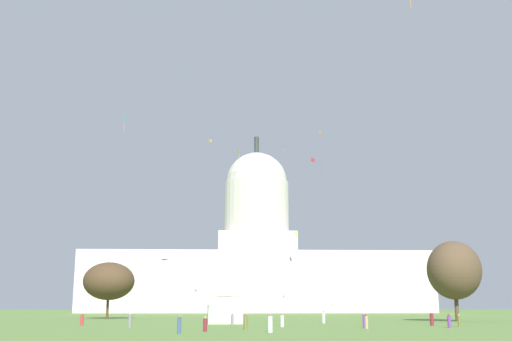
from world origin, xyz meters
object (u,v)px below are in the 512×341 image
(kite_green_low, at_px, (197,262))
(person_grey_mid_right, at_px, (232,320))
(person_maroon_near_tree_east, at_px, (432,319))
(person_tan_back_center, at_px, (367,322))
(capitol_building, at_px, (257,260))
(person_red_lawn_far_left, at_px, (82,320))
(person_denim_front_right, at_px, (179,325))
(kite_cyan_high, at_px, (283,151))
(tree_west_mid, at_px, (109,281))
(person_grey_back_right, at_px, (130,321))
(kite_violet_high, at_px, (321,165))
(kite_turquoise_high, at_px, (125,120))
(person_white_front_center, at_px, (282,321))
(kite_gold_high, at_px, (210,141))
(kite_yellow_mid, at_px, (296,235))
(person_purple_near_tent, at_px, (449,321))
(kite_lime_high, at_px, (238,152))
(tree_east_mid, at_px, (454,270))
(person_white_lawn_far_right, at_px, (324,318))
(kite_black_low, at_px, (166,263))
(kite_white_high, at_px, (402,88))
(event_tent, at_px, (225,302))
(person_olive_front_left, at_px, (459,321))
(kite_orange_high, at_px, (320,133))
(kite_red_high, at_px, (313,160))
(person_maroon_edge_west, at_px, (205,325))
(person_white_mid_left, at_px, (270,324))
(kite_pink_low, at_px, (171,261))
(person_purple_edge_east, at_px, (364,321))
(person_olive_back_left, at_px, (246,322))

(kite_green_low, bearing_deg, person_grey_mid_right, -23.33)
(person_maroon_near_tree_east, relative_size, person_tan_back_center, 1.06)
(capitol_building, xyz_separation_m, person_red_lawn_far_left, (-29.81, -145.30, -18.24))
(person_denim_front_right, relative_size, kite_cyan_high, 1.41)
(person_tan_back_center, bearing_deg, tree_west_mid, -35.54)
(person_grey_back_right, xyz_separation_m, kite_violet_high, (43.03, 125.98, 48.19))
(kite_turquoise_high, bearing_deg, person_white_front_center, 85.41)
(kite_gold_high, distance_m, kite_yellow_mid, 45.23)
(person_purple_near_tent, distance_m, kite_gold_high, 126.79)
(kite_lime_high, bearing_deg, person_maroon_near_tree_east, 49.54)
(tree_east_mid, distance_m, kite_turquoise_high, 88.41)
(person_white_lawn_far_right, relative_size, person_maroon_near_tree_east, 1.02)
(kite_black_low, height_order, kite_white_high, kite_white_high)
(tree_east_mid, xyz_separation_m, kite_violet_high, (-6.89, 99.24, 40.59))
(person_red_lawn_far_left, bearing_deg, event_tent, -46.57)
(kite_gold_high, distance_m, kite_lime_high, 19.31)
(person_purple_near_tent, bearing_deg, person_white_lawn_far_right, -128.32)
(kite_black_low, distance_m, kite_yellow_mid, 100.12)
(person_olive_front_left, xyz_separation_m, kite_lime_high, (-26.10, 91.55, 44.10))
(kite_orange_high, height_order, kite_red_high, kite_red_high)
(person_olive_front_left, bearing_deg, kite_white_high, -165.03)
(person_grey_back_right, height_order, person_denim_front_right, person_grey_back_right)
(person_maroon_edge_west, bearing_deg, tree_east_mid, 81.12)
(person_red_lawn_far_left, xyz_separation_m, kite_turquoise_high, (-6.98, 65.55, 47.18))
(tree_west_mid, distance_m, person_white_lawn_far_right, 51.03)
(person_grey_back_right, xyz_separation_m, kite_gold_high, (6.02, 108.09, 51.48))
(person_white_mid_left, bearing_deg, kite_yellow_mid, 88.01)
(person_white_front_center, distance_m, kite_pink_low, 101.68)
(capitol_building, height_order, kite_orange_high, capitol_building)
(tree_west_mid, height_order, person_red_lawn_far_left, tree_west_mid)
(person_maroon_near_tree_east, relative_size, kite_pink_low, 1.28)
(person_denim_front_right, xyz_separation_m, kite_red_high, (32.11, 137.36, 48.39))
(kite_gold_high, relative_size, kite_white_high, 0.72)
(kite_red_high, bearing_deg, kite_lime_high, -171.77)
(person_purple_edge_east, relative_size, person_grey_back_right, 1.01)
(person_tan_back_center, distance_m, kite_pink_low, 110.27)
(person_olive_back_left, bearing_deg, capitol_building, 38.13)
(person_tan_back_center, bearing_deg, tree_east_mid, -105.07)
(person_white_lawn_far_right, bearing_deg, person_white_mid_left, -91.79)
(person_maroon_near_tree_east, bearing_deg, person_purple_near_tent, -85.48)
(person_maroon_near_tree_east, distance_m, person_olive_front_left, 4.14)
(person_white_lawn_far_right, xyz_separation_m, kite_violet_high, (17.04, 109.53, 48.17))
(person_grey_mid_right, xyz_separation_m, kite_pink_low, (-16.53, 91.80, 14.19))
(person_white_lawn_far_right, bearing_deg, person_purple_near_tent, -43.11)
(person_white_front_center, distance_m, kite_gold_high, 120.00)
(person_tan_back_center, distance_m, kite_cyan_high, 96.93)
(event_tent, height_order, person_grey_back_right, event_tent)
(kite_red_high, bearing_deg, person_olive_back_left, -140.36)
(kite_black_low, xyz_separation_m, kite_white_high, (55.60, 33.97, 47.10))
(person_olive_back_left, relative_size, person_purple_edge_east, 0.99)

